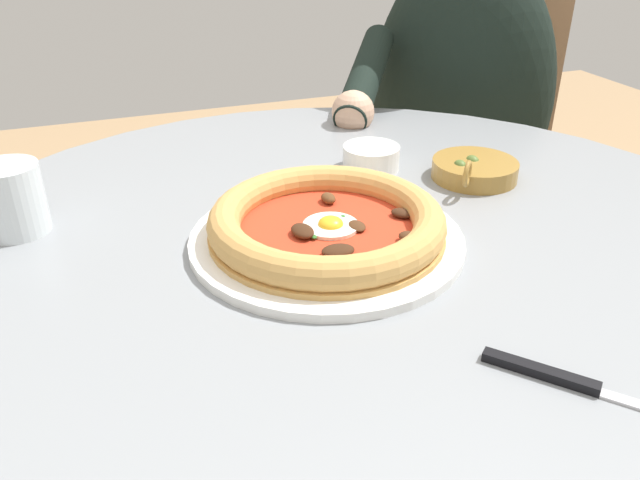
% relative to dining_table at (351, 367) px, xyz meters
% --- Properties ---
extents(dining_table, '(1.02, 1.02, 0.75)m').
position_rel_dining_table_xyz_m(dining_table, '(0.00, 0.00, 0.00)').
color(dining_table, gray).
rests_on(dining_table, ground).
extents(pizza_on_plate, '(0.30, 0.30, 0.05)m').
position_rel_dining_table_xyz_m(pizza_on_plate, '(-0.02, -0.02, 0.18)').
color(pizza_on_plate, white).
rests_on(pizza_on_plate, dining_table).
extents(water_glass, '(0.07, 0.07, 0.08)m').
position_rel_dining_table_xyz_m(water_glass, '(-0.17, -0.34, 0.20)').
color(water_glass, silver).
rests_on(water_glass, dining_table).
extents(steak_knife, '(0.17, 0.15, 0.01)m').
position_rel_dining_table_xyz_m(steak_knife, '(0.26, 0.08, 0.17)').
color(steak_knife, silver).
rests_on(steak_knife, dining_table).
extents(ramekin_capers, '(0.08, 0.08, 0.03)m').
position_rel_dining_table_xyz_m(ramekin_capers, '(-0.20, 0.11, 0.18)').
color(ramekin_capers, white).
rests_on(ramekin_capers, dining_table).
extents(olive_pan, '(0.12, 0.11, 0.05)m').
position_rel_dining_table_xyz_m(olive_pan, '(-0.12, 0.22, 0.18)').
color(olive_pan, olive).
rests_on(olive_pan, dining_table).
extents(diner_person, '(0.43, 0.56, 1.19)m').
position_rel_dining_table_xyz_m(diner_person, '(-0.54, 0.45, -0.06)').
color(diner_person, '#282833').
rests_on(diner_person, ground).
extents(cafe_chair_diner, '(0.59, 0.59, 0.90)m').
position_rel_dining_table_xyz_m(cafe_chair_diner, '(-0.65, 0.55, -0.06)').
color(cafe_chair_diner, '#957050').
rests_on(cafe_chair_diner, ground).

